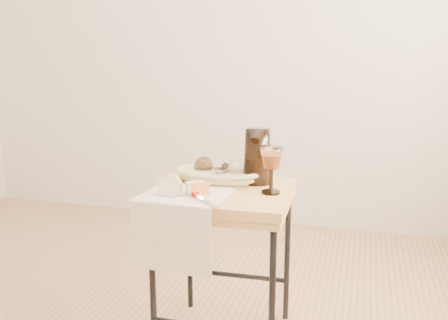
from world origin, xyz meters
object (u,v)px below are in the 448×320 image
(goblet_lying_a, at_px, (213,168))
(goblet_lying_b, at_px, (228,171))
(pitcher, at_px, (257,156))
(table_knife, at_px, (201,198))
(side_table, at_px, (225,266))
(apple_half, at_px, (170,184))
(bread_basket, at_px, (218,175))
(wine_goblet, at_px, (271,170))
(tea_towel, at_px, (185,195))

(goblet_lying_a, relative_size, goblet_lying_b, 1.06)
(pitcher, height_order, table_knife, pitcher)
(side_table, height_order, apple_half, apple_half)
(pitcher, bearing_deg, goblet_lying_a, -174.85)
(bread_basket, relative_size, apple_half, 3.56)
(goblet_lying_b, bearing_deg, wine_goblet, -79.51)
(pitcher, height_order, wine_goblet, pitcher)
(tea_towel, relative_size, goblet_lying_b, 2.42)
(goblet_lying_a, height_order, wine_goblet, wine_goblet)
(bread_basket, distance_m, table_knife, 0.29)
(wine_goblet, bearing_deg, side_table, 177.24)
(side_table, bearing_deg, tea_towel, -133.77)
(side_table, height_order, tea_towel, tea_towel)
(wine_goblet, distance_m, apple_half, 0.38)
(pitcher, bearing_deg, tea_towel, -126.47)
(goblet_lying_b, bearing_deg, apple_half, -174.08)
(side_table, distance_m, pitcher, 0.46)
(wine_goblet, xyz_separation_m, table_knife, (-0.22, -0.17, -0.08))
(table_knife, bearing_deg, side_table, 121.89)
(tea_towel, xyz_separation_m, pitcher, (0.22, 0.25, 0.11))
(apple_half, bearing_deg, goblet_lying_b, 51.74)
(goblet_lying_b, bearing_deg, side_table, -133.67)
(bread_basket, distance_m, pitcher, 0.18)
(bread_basket, xyz_separation_m, table_knife, (0.02, -0.29, -0.01))
(side_table, distance_m, goblet_lying_b, 0.38)
(apple_half, bearing_deg, side_table, 36.63)
(side_table, height_order, table_knife, table_knife)
(goblet_lying_b, bearing_deg, goblet_lying_a, 103.87)
(side_table, distance_m, wine_goblet, 0.45)
(side_table, distance_m, goblet_lying_a, 0.41)
(bread_basket, bearing_deg, tea_towel, -101.08)
(goblet_lying_b, xyz_separation_m, pitcher, (0.11, 0.04, 0.06))
(goblet_lying_b, relative_size, apple_half, 1.40)
(goblet_lying_a, xyz_separation_m, wine_goblet, (0.27, -0.13, 0.04))
(tea_towel, xyz_separation_m, apple_half, (-0.05, -0.03, 0.04))
(goblet_lying_a, distance_m, wine_goblet, 0.30)
(tea_towel, distance_m, pitcher, 0.35)
(side_table, bearing_deg, pitcher, 52.41)
(side_table, height_order, goblet_lying_a, goblet_lying_a)
(apple_half, bearing_deg, tea_towel, 27.46)
(side_table, xyz_separation_m, tea_towel, (-0.12, -0.13, 0.32))
(tea_towel, xyz_separation_m, goblet_lying_b, (0.11, 0.22, 0.05))
(side_table, height_order, goblet_lying_b, goblet_lying_b)
(goblet_lying_a, xyz_separation_m, pitcher, (0.19, 0.00, 0.06))
(tea_towel, height_order, goblet_lying_b, goblet_lying_b)
(goblet_lying_b, relative_size, pitcher, 0.48)
(bread_basket, bearing_deg, goblet_lying_b, -18.95)
(wine_goblet, xyz_separation_m, apple_half, (-0.35, -0.15, -0.04))
(bread_basket, relative_size, pitcher, 1.23)
(apple_half, bearing_deg, pitcher, 40.37)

